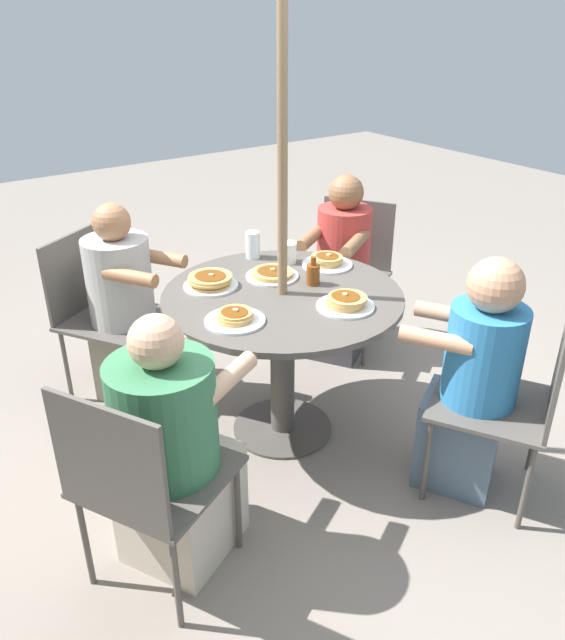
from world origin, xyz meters
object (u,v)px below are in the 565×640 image
Objects in this scene: patio_chair_north at (99,305)px; coffee_cup at (288,252)px; pancake_plate_c at (327,262)px; pancake_plate_d at (272,274)px; diner_east at (173,455)px; diner_north at (127,313)px; patio_chair_south at (517,395)px; diner_south at (472,385)px; patio_chair_east at (140,477)px; drinking_glass_a at (253,245)px; diner_west at (341,275)px; pancake_plate_b at (235,318)px; syrup_bottle at (313,274)px; pancake_plate_e at (210,281)px; patio_table at (282,322)px; patio_chair_west at (350,265)px; pancake_plate_a at (346,302)px.

coffee_cup is at bearing 110.93° from patio_chair_north.
pancake_plate_c reaches higher than pancake_plate_d.
diner_east reaches higher than patio_chair_north.
patio_chair_south is (-1.69, -1.01, 0.01)m from diner_north.
patio_chair_east is at bearing 138.97° from diner_south.
coffee_cup is (-0.46, -0.72, 0.33)m from diner_north.
diner_west is at bearing -89.02° from drinking_glass_a.
diner_east is at bearing 122.46° from pancake_plate_b.
patio_chair_south is 1.24m from pancake_plate_d.
pancake_plate_c is at bearing -142.02° from drinking_glass_a.
patio_chair_north is at bearing 57.41° from drinking_glass_a.
syrup_bottle is (-0.18, -0.11, 0.04)m from pancake_plate_d.
patio_chair_east and patio_chair_south have the same top height.
diner_north reaches higher than pancake_plate_c.
drinking_glass_a is at bearing 59.23° from diner_west.
drinking_glass_a is (-0.45, -0.70, 0.33)m from patio_chair_north.
diner_west is 8.01× the size of syrup_bottle.
pancake_plate_e is at bearing 93.62° from diner_south.
patio_chair_west is at bearing -58.26° from patio_table.
coffee_cup is at bearing 73.42° from patio_chair_south.
coffee_cup is (1.23, 0.29, 0.31)m from patio_chair_south.
pancake_plate_a is 1.00× the size of pancake_plate_d.
patio_chair_west is at bearing -68.03° from coffee_cup.
pancake_plate_e is (-0.22, 0.99, 0.28)m from diner_west.
pancake_plate_b is at bearing 141.39° from drinking_glass_a.
diner_south is (-0.78, -0.44, -0.11)m from patio_table.
pancake_plate_c is (-0.76, -0.95, 0.28)m from patio_chair_north.
pancake_plate_b is 0.74m from drinking_glass_a.
patio_table is 1.26× the size of patio_chair_south.
diner_north is 0.84m from pancake_plate_d.
drinking_glass_a is at bearing 105.76° from diner_east.
patio_chair_north is 0.90m from drinking_glass_a.
pancake_plate_a is (-1.19, -0.71, 0.28)m from patio_chair_north.
syrup_bottle is (-0.57, 0.74, 0.31)m from patio_chair_west.
drinking_glass_a is (0.20, -0.37, 0.04)m from pancake_plate_e.
diner_west is 0.70m from drinking_glass_a.
drinking_glass_a reaches higher than pancake_plate_e.
diner_east is 4.12× the size of pancake_plate_a.
patio_chair_east is at bearing 42.77° from patio_chair_north.
diner_east is 0.99m from pancake_plate_a.
patio_table is 10.51× the size of coffee_cup.
pancake_plate_d is at bearing 82.63° from patio_chair_west.
patio_chair_south is 3.46× the size of pancake_plate_a.
diner_east is 1.08m from pancake_plate_d.
pancake_plate_a is 0.29m from syrup_bottle.
syrup_bottle is 0.30m from coffee_cup.
patio_chair_west is at bearing -52.40° from syrup_bottle.
patio_table is 4.35× the size of pancake_plate_e.
diner_east is 7.62× the size of drinking_glass_a.
pancake_plate_e reaches higher than pancake_plate_d.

